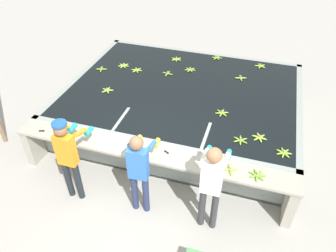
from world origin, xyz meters
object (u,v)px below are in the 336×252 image
object	(u,v)px
banana_bunch_ledge_1	(257,175)
knife_0	(169,154)
banana_bunch_floating_7	(241,78)
banana_bunch_floating_13	(137,70)
banana_bunch_floating_6	(124,66)
banana_bunch_floating_12	(168,73)
worker_2	(212,181)
banana_bunch_floating_3	(107,90)
worker_0	(68,153)
worker_1	(139,168)
banana_bunch_ledge_0	(230,169)
knife_1	(45,131)
banana_bunch_floating_1	(260,66)
banana_bunch_floating_8	(190,70)
banana_bunch_floating_11	(240,140)
banana_bunch_floating_4	(284,153)
banana_bunch_floating_0	(176,59)
banana_bunch_ledge_2	(65,132)
banana_bunch_floating_9	(101,69)
banana_bunch_floating_5	(259,137)
banana_bunch_floating_10	(217,58)

from	to	relation	value
banana_bunch_ledge_1	knife_0	world-z (taller)	banana_bunch_ledge_1
banana_bunch_floating_7	banana_bunch_floating_13	distance (m)	2.49
banana_bunch_floating_6	banana_bunch_floating_12	xyz separation A→B (m)	(1.17, -0.06, 0.00)
worker_2	banana_bunch_floating_3	distance (m)	3.46
worker_0	banana_bunch_floating_6	bearing A→B (deg)	98.18
worker_1	banana_bunch_floating_12	size ratio (longest dim) A/B	5.76
worker_2	banana_bunch_floating_7	world-z (taller)	worker_2
banana_bunch_floating_13	banana_bunch_floating_6	bearing A→B (deg)	162.96
banana_bunch_floating_3	banana_bunch_floating_6	world-z (taller)	same
banana_bunch_ledge_0	banana_bunch_floating_7	bearing A→B (deg)	94.39
worker_1	banana_bunch_floating_3	xyz separation A→B (m)	(-1.59, 2.10, -0.09)
banana_bunch_ledge_1	knife_1	distance (m)	3.88
banana_bunch_floating_1	knife_0	size ratio (longest dim) A/B	0.86
banana_bunch_floating_3	banana_bunch_ledge_0	bearing A→B (deg)	-28.52
worker_1	banana_bunch_floating_7	size ratio (longest dim) A/B	5.85
banana_bunch_floating_8	banana_bunch_floating_11	world-z (taller)	same
banana_bunch_floating_8	banana_bunch_floating_3	bearing A→B (deg)	-135.67
worker_0	banana_bunch_floating_3	xyz separation A→B (m)	(-0.36, 2.19, -0.14)
banana_bunch_floating_12	knife_0	distance (m)	2.82
banana_bunch_floating_4	banana_bunch_floating_11	distance (m)	0.77
worker_0	banana_bunch_floating_6	world-z (taller)	worker_0
banana_bunch_floating_1	banana_bunch_floating_11	xyz separation A→B (m)	(-0.09, -3.01, -0.00)
worker_1	banana_bunch_ledge_1	size ratio (longest dim) A/B	5.79
worker_2	banana_bunch_floating_12	size ratio (longest dim) A/B	6.02
banana_bunch_floating_11	knife_0	xyz separation A→B (m)	(-1.12, -0.73, -0.01)
banana_bunch_floating_0	banana_bunch_floating_6	size ratio (longest dim) A/B	1.00
banana_bunch_floating_11	banana_bunch_floating_12	size ratio (longest dim) A/B	1.00
banana_bunch_floating_7	banana_bunch_ledge_2	distance (m)	4.14
banana_bunch_floating_9	knife_1	xyz separation A→B (m)	(0.09, -2.49, -0.01)
banana_bunch_ledge_2	banana_bunch_ledge_0	bearing A→B (deg)	-0.87
banana_bunch_ledge_1	worker_2	bearing A→B (deg)	-143.92
banana_bunch_floating_3	banana_bunch_floating_12	distance (m)	1.53
banana_bunch_floating_5	knife_1	distance (m)	3.96
banana_bunch_ledge_1	knife_1	bearing A→B (deg)	-179.60
banana_bunch_floating_5	banana_bunch_floating_3	bearing A→B (deg)	169.10
banana_bunch_floating_8	banana_bunch_ledge_2	xyz separation A→B (m)	(-1.61, -3.04, 0.00)
banana_bunch_floating_12	banana_bunch_ledge_0	xyz separation A→B (m)	(1.93, -2.74, 0.00)
banana_bunch_ledge_2	banana_bunch_floating_1	bearing A→B (deg)	49.26
banana_bunch_floating_8	banana_bunch_floating_6	bearing A→B (deg)	-169.79
banana_bunch_floating_3	knife_0	xyz separation A→B (m)	(1.92, -1.55, -0.01)
banana_bunch_floating_11	knife_1	size ratio (longest dim) A/B	0.83
banana_bunch_floating_13	banana_bunch_ledge_1	xyz separation A→B (m)	(3.13, -2.67, 0.00)
banana_bunch_ledge_0	banana_bunch_floating_1	bearing A→B (deg)	87.67
banana_bunch_ledge_1	banana_bunch_floating_9	bearing A→B (deg)	148.23
banana_bunch_floating_11	worker_0	bearing A→B (deg)	-152.97
banana_bunch_floating_11	knife_0	distance (m)	1.33
worker_0	banana_bunch_floating_13	bearing A→B (deg)	91.49
banana_bunch_floating_13	knife_0	distance (m)	3.09
banana_bunch_floating_5	banana_bunch_floating_10	xyz separation A→B (m)	(-1.34, 2.95, 0.00)
banana_bunch_floating_6	banana_bunch_floating_7	distance (m)	2.87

